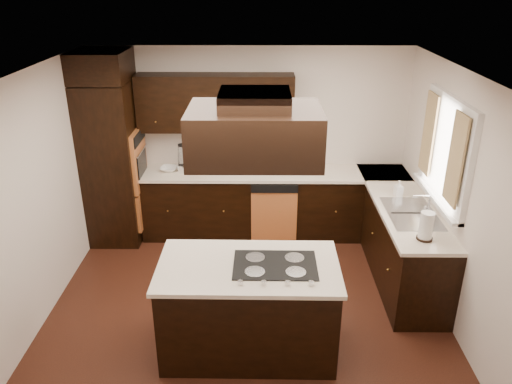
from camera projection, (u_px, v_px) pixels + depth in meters
floor at (246, 314)px, 5.34m from camera, size 4.20×4.20×0.02m
ceiling at (244, 76)px, 4.32m from camera, size 4.20×4.20×0.02m
wall_back at (250, 140)px, 6.76m from camera, size 4.20×0.02×2.50m
wall_front at (235, 364)px, 2.90m from camera, size 4.20×0.02×2.50m
wall_left at (28, 207)px, 4.85m from camera, size 0.02×4.20×2.50m
wall_right at (463, 208)px, 4.81m from camera, size 0.02×4.20×2.50m
oven_column at (113, 164)px, 6.48m from camera, size 0.65×0.75×2.12m
wall_oven_face at (139, 159)px, 6.45m from camera, size 0.05×0.62×0.78m
base_cabinets_back at (252, 204)px, 6.80m from camera, size 2.93×0.60×0.88m
base_cabinets_right at (398, 237)px, 5.96m from camera, size 0.60×2.40×0.88m
countertop_back at (252, 173)px, 6.60m from camera, size 2.93×0.63×0.04m
countertop_right at (401, 202)px, 5.78m from camera, size 0.63×2.40×0.04m
upper_cabinets at (216, 103)px, 6.37m from camera, size 2.00×0.34×0.72m
dishwasher_front at (274, 217)px, 6.55m from camera, size 0.60×0.05×0.72m
window_frame at (446, 150)px, 5.15m from camera, size 0.06×1.32×1.12m
window_pane at (449, 150)px, 5.15m from camera, size 0.00×1.20×1.00m
curtain_left at (456, 160)px, 4.75m from camera, size 0.02×0.34×0.90m
curtain_right at (429, 134)px, 5.52m from camera, size 0.02×0.34×0.90m
sink_rim at (411, 213)px, 5.45m from camera, size 0.52×0.84×0.01m
island at (249, 309)px, 4.68m from camera, size 1.60×0.88×0.88m
island_top at (248, 267)px, 4.50m from camera, size 1.65×0.94×0.04m
cooktop at (275, 265)px, 4.48m from camera, size 0.76×0.51×0.01m
range_hood at (255, 134)px, 3.96m from camera, size 1.05×0.72×0.42m
hood_duct at (255, 100)px, 3.85m from camera, size 0.55×0.50×0.13m
blender_base at (183, 168)px, 6.58m from camera, size 0.15×0.15×0.10m
blender_pitcher at (182, 155)px, 6.51m from camera, size 0.13×0.13×0.26m
spice_rack at (196, 163)px, 6.53m from camera, size 0.32×0.12×0.26m
mixing_bowl at (169, 169)px, 6.61m from camera, size 0.26×0.26×0.06m
soap_bottle at (399, 188)px, 5.85m from camera, size 0.10×0.10×0.19m
paper_towel at (426, 226)px, 4.86m from camera, size 0.17×0.17×0.29m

